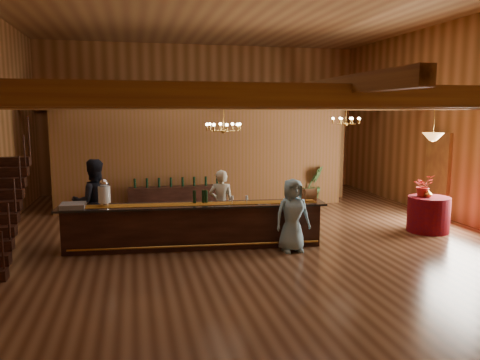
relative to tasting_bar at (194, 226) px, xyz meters
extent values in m
plane|color=brown|center=(1.39, 0.72, -0.50)|extent=(14.00, 14.00, 0.00)
plane|color=#A27745|center=(1.39, 0.72, 5.00)|extent=(14.00, 14.00, 0.00)
cube|color=#A66A3C|center=(1.39, 7.72, 2.25)|extent=(12.00, 0.10, 5.50)
cube|color=#A66A3C|center=(1.39, -6.28, 2.25)|extent=(12.00, 0.10, 5.50)
cube|color=#A66A3C|center=(7.39, 0.72, 2.25)|extent=(0.10, 14.00, 5.50)
cube|color=#A67630|center=(1.39, -4.78, 2.70)|extent=(11.90, 0.20, 0.28)
cube|color=#A67630|center=(1.39, -2.28, 2.70)|extent=(11.90, 0.20, 0.28)
cube|color=#A67630|center=(1.39, 0.22, 2.70)|extent=(11.90, 0.20, 0.28)
cube|color=#A67630|center=(1.39, 2.72, 2.70)|extent=(11.90, 0.20, 0.28)
cube|color=#A67630|center=(1.39, 5.22, 2.70)|extent=(11.90, 0.20, 0.28)
cube|color=#A67630|center=(1.39, 7.52, 2.70)|extent=(11.90, 0.20, 0.28)
cube|color=#A67630|center=(-3.11, 0.72, 2.84)|extent=(0.18, 13.90, 0.22)
cube|color=#A67630|center=(1.39, 0.72, 2.84)|extent=(0.18, 13.90, 0.22)
cube|color=#A67630|center=(5.89, 0.72, 2.84)|extent=(0.18, 13.90, 0.22)
cube|color=#A67630|center=(-3.11, 5.22, 1.10)|extent=(0.20, 0.20, 3.20)
cube|color=#A67630|center=(5.89, 5.22, 1.10)|extent=(0.20, 0.20, 3.20)
cube|color=brown|center=(0.89, 4.22, 1.05)|extent=(9.00, 0.18, 3.10)
cube|color=white|center=(7.34, 1.72, 1.05)|extent=(0.12, 1.05, 1.75)
cube|color=#3F2017|center=(-4.06, 0.68, 1.00)|extent=(1.00, 0.28, 0.20)
cube|color=#3F2017|center=(-4.06, 0.96, 1.20)|extent=(1.00, 0.28, 0.20)
cube|color=#3F2017|center=(-4.06, 1.24, 1.40)|extent=(1.00, 0.28, 0.20)
cube|color=#3F2017|center=(2.39, 6.22, 0.05)|extent=(1.20, 0.60, 1.10)
cube|color=#9E6233|center=(-0.61, 6.22, 0.00)|extent=(1.00, 0.60, 1.00)
cube|color=#3F2017|center=(0.00, 0.00, -0.03)|extent=(5.63, 1.12, 0.93)
cube|color=black|center=(0.00, 0.00, 0.46)|extent=(5.92, 1.26, 0.05)
cube|color=maroon|center=(0.00, 0.00, 0.49)|extent=(5.52, 0.87, 0.01)
cylinder|color=#C08B36|center=(0.00, -0.37, -0.36)|extent=(5.40, 0.54, 0.05)
cylinder|color=silver|center=(-1.91, 0.22, 0.52)|extent=(0.18, 0.18, 0.08)
cylinder|color=silver|center=(-1.91, 0.22, 0.74)|extent=(0.26, 0.26, 0.36)
sphere|color=silver|center=(-1.91, 0.22, 0.99)|extent=(0.18, 0.18, 0.18)
cube|color=gray|center=(-2.56, 0.19, 0.53)|extent=(0.50, 0.50, 0.10)
cube|color=#9E6233|center=(2.46, -0.28, 0.63)|extent=(0.06, 0.06, 0.30)
cube|color=#9E6233|center=(2.74, -0.28, 0.63)|extent=(0.06, 0.06, 0.30)
cylinder|color=#9E6233|center=(2.60, -0.28, 0.66)|extent=(0.24, 0.24, 0.24)
cylinder|color=black|center=(0.03, 0.11, 0.63)|extent=(0.07, 0.07, 0.30)
cylinder|color=black|center=(0.23, 0.09, 0.63)|extent=(0.07, 0.07, 0.30)
cylinder|color=black|center=(0.29, 0.09, 0.63)|extent=(0.07, 0.07, 0.30)
cube|color=#3F2017|center=(-0.03, 3.73, -0.10)|extent=(2.85, 0.47, 0.80)
cylinder|color=#720705|center=(5.95, 0.08, -0.05)|extent=(1.03, 1.03, 0.89)
cylinder|color=#C08B36|center=(0.76, 0.43, 2.39)|extent=(0.02, 0.02, 0.62)
sphere|color=#C08B36|center=(0.76, 0.43, 2.08)|extent=(0.12, 0.12, 0.12)
torus|color=#C08B36|center=(0.76, 0.43, 2.18)|extent=(0.80, 0.80, 0.04)
cylinder|color=#C08B36|center=(4.52, 1.97, 2.44)|extent=(0.02, 0.02, 0.52)
sphere|color=#C08B36|center=(4.52, 1.97, 2.18)|extent=(0.12, 0.12, 0.12)
torus|color=#C08B36|center=(4.52, 1.97, 2.28)|extent=(0.80, 0.80, 0.04)
cylinder|color=#C08B36|center=(5.95, 0.08, 2.30)|extent=(0.02, 0.02, 0.80)
cone|color=#EEA147|center=(5.95, 0.08, 1.90)|extent=(0.52, 0.52, 0.20)
imported|color=beige|center=(0.75, 0.72, 0.32)|extent=(0.68, 0.53, 1.64)
imported|color=black|center=(-2.18, 0.81, 0.48)|extent=(1.10, 0.95, 1.96)
imported|color=#7FAEC5|center=(2.04, -0.76, 0.30)|extent=(0.80, 0.55, 1.59)
imported|color=#395E2C|center=(4.45, 4.05, 0.14)|extent=(0.83, 0.74, 1.27)
imported|color=#B3251F|center=(5.84, 0.19, 0.67)|extent=(0.54, 0.49, 0.54)
imported|color=#C08B36|center=(5.87, 0.02, 0.55)|extent=(0.17, 0.17, 0.31)
camera|label=1|loc=(-1.28, -10.12, 2.50)|focal=35.00mm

